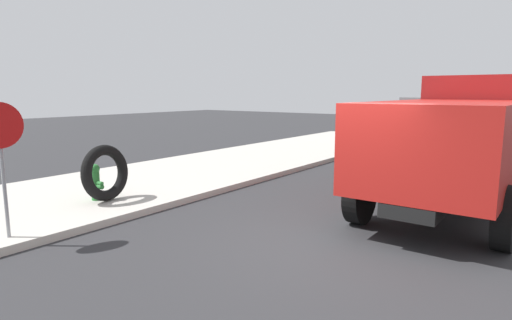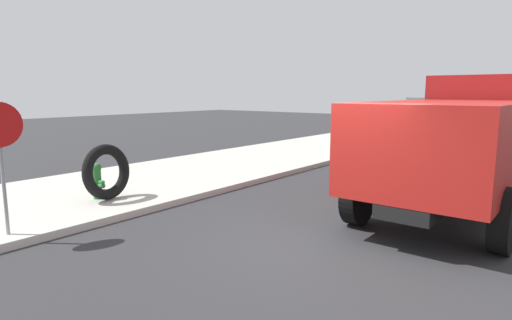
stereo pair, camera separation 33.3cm
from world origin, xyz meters
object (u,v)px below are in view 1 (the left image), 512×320
loose_tire (105,173)px  dump_truck_red (459,136)px  stop_sign (1,145)px  fire_hydrant (95,181)px  dump_truck_gray (458,116)px

loose_tire → dump_truck_red: dump_truck_red is taller
dump_truck_red → loose_tire: bearing=127.0°
stop_sign → dump_truck_red: (7.24, -5.51, -0.12)m
loose_tire → dump_truck_red: (4.78, -6.34, 0.82)m
fire_hydrant → dump_truck_gray: bearing=-20.0°
stop_sign → dump_truck_gray: (15.74, -3.81, -0.12)m
loose_tire → dump_truck_red: 7.98m
fire_hydrant → loose_tire: size_ratio=0.66×
stop_sign → dump_truck_gray: dump_truck_gray is taller
dump_truck_red → dump_truck_gray: bearing=11.4°
fire_hydrant → dump_truck_red: 8.26m
fire_hydrant → dump_truck_gray: 14.28m
stop_sign → dump_truck_red: 9.10m
loose_tire → dump_truck_gray: bearing=-19.2°
fire_hydrant → stop_sign: stop_sign is taller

